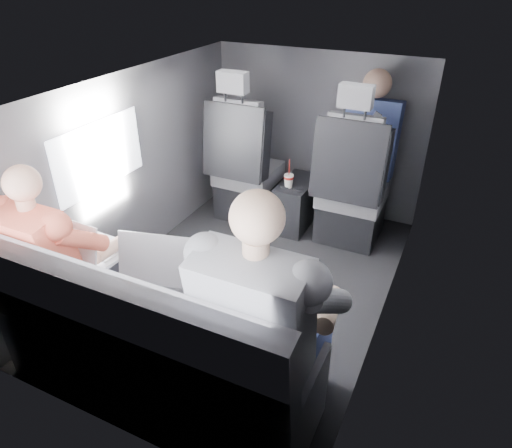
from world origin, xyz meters
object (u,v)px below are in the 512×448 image
at_px(front_seat_left, 245,174).
at_px(laptop_black, 281,308).
at_px(rear_bench, 152,353).
at_px(soda_cup, 289,180).
at_px(passenger_rear_right, 268,321).
at_px(passenger_front_right, 370,140).
at_px(passenger_rear_left, 63,261).
at_px(laptop_silver, 170,263).
at_px(center_console, 296,204).
at_px(laptop_white, 88,247).
at_px(front_seat_right, 351,195).

height_order(front_seat_left, laptop_black, front_seat_left).
relative_size(rear_bench, soda_cup, 6.92).
distance_m(rear_bench, passenger_rear_right, 0.67).
bearing_deg(rear_bench, passenger_front_right, 77.22).
distance_m(laptop_black, passenger_rear_left, 1.17).
relative_size(front_seat_left, laptop_black, 3.89).
distance_m(laptop_silver, laptop_black, 0.63).
distance_m(rear_bench, passenger_rear_left, 0.67).
bearing_deg(passenger_rear_right, front_seat_left, 119.32).
relative_size(center_console, laptop_silver, 1.11).
relative_size(laptop_silver, passenger_rear_right, 0.33).
relative_size(soda_cup, laptop_black, 0.71).
bearing_deg(laptop_white, passenger_front_right, 62.07).
relative_size(laptop_white, passenger_rear_right, 0.28).
relative_size(rear_bench, laptop_black, 4.92).
height_order(soda_cup, laptop_silver, laptop_silver).
relative_size(passenger_rear_left, passenger_rear_right, 0.91).
height_order(front_seat_left, rear_bench, front_seat_left).
bearing_deg(laptop_white, laptop_black, 0.01).
xyz_separation_m(rear_bench, passenger_rear_right, (0.57, 0.09, 0.35)).
distance_m(center_console, laptop_silver, 1.71).
relative_size(front_seat_right, passenger_rear_left, 1.07).
distance_m(soda_cup, laptop_black, 1.71).
xyz_separation_m(rear_bench, passenger_front_right, (0.49, 2.16, 0.45)).
distance_m(laptop_white, passenger_rear_left, 0.14).
xyz_separation_m(center_console, laptop_white, (-0.54, -1.72, 0.44)).
height_order(front_seat_left, passenger_rear_left, front_seat_left).
relative_size(front_seat_left, passenger_rear_right, 0.97).
xyz_separation_m(soda_cup, passenger_rear_left, (-0.56, -1.72, 0.15)).
bearing_deg(laptop_silver, front_seat_right, 72.57).
height_order(laptop_silver, laptop_black, laptop_silver).
height_order(front_seat_right, soda_cup, front_seat_right).
height_order(front_seat_right, passenger_rear_left, front_seat_right).
bearing_deg(center_console, laptop_silver, -91.95).
bearing_deg(passenger_front_right, passenger_rear_left, -117.59).
bearing_deg(laptop_silver, passenger_rear_right, -17.40).
relative_size(front_seat_left, laptop_white, 3.48).
distance_m(center_console, passenger_rear_right, 1.99).
height_order(passenger_rear_left, passenger_rear_right, passenger_rear_right).
distance_m(front_seat_left, passenger_rear_right, 2.09).
relative_size(passenger_rear_left, passenger_front_right, 1.38).
bearing_deg(passenger_rear_left, laptop_white, 67.67).
relative_size(rear_bench, passenger_rear_right, 1.23).
height_order(front_seat_left, center_console, front_seat_left).
xyz_separation_m(center_console, laptop_silver, (-0.06, -1.65, 0.44)).
relative_size(front_seat_left, center_console, 2.64).
distance_m(soda_cup, laptop_white, 1.68).
distance_m(front_seat_right, center_console, 0.49).
xyz_separation_m(laptop_black, passenger_front_right, (-0.08, 1.93, 0.13)).
bearing_deg(soda_cup, passenger_front_right, 33.32).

